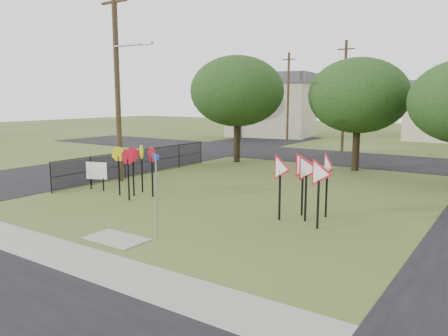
# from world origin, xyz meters

# --- Properties ---
(ground) EXTENTS (140.00, 140.00, 0.00)m
(ground) POSITION_xyz_m (0.00, 0.00, 0.00)
(ground) COLOR #3E511E
(sidewalk) EXTENTS (30.00, 1.60, 0.02)m
(sidewalk) POSITION_xyz_m (0.00, -4.20, 0.01)
(sidewalk) COLOR gray
(sidewalk) RESTS_ON ground
(planting_strip) EXTENTS (30.00, 0.80, 0.02)m
(planting_strip) POSITION_xyz_m (0.00, -5.40, 0.01)
(planting_strip) COLOR #3E511E
(planting_strip) RESTS_ON ground
(street_left) EXTENTS (8.00, 50.00, 0.02)m
(street_left) POSITION_xyz_m (-12.00, 10.00, 0.01)
(street_left) COLOR black
(street_left) RESTS_ON ground
(street_far) EXTENTS (60.00, 8.00, 0.02)m
(street_far) POSITION_xyz_m (0.00, 20.00, 0.01)
(street_far) COLOR black
(street_far) RESTS_ON ground
(curb_pad) EXTENTS (2.00, 1.20, 0.02)m
(curb_pad) POSITION_xyz_m (0.00, -2.40, 0.01)
(curb_pad) COLOR gray
(curb_pad) RESTS_ON ground
(street_name_sign) EXTENTS (0.52, 0.24, 2.68)m
(street_name_sign) POSITION_xyz_m (0.97, -1.53, 1.55)
(street_name_sign) COLOR gray
(street_name_sign) RESTS_ON ground
(stop_sign_cluster) EXTENTS (2.13, 1.82, 2.25)m
(stop_sign_cluster) POSITION_xyz_m (-3.96, 2.33, 1.69)
(stop_sign_cluster) COLOR black
(stop_sign_cluster) RESTS_ON ground
(yield_sign_cluster) EXTENTS (2.59, 2.12, 2.46)m
(yield_sign_cluster) POSITION_xyz_m (4.05, 2.99, 1.80)
(yield_sign_cluster) COLOR black
(yield_sign_cluster) RESTS_ON ground
(info_board) EXTENTS (1.05, 0.40, 1.37)m
(info_board) POSITION_xyz_m (-6.41, 2.18, 0.91)
(info_board) COLOR black
(info_board) RESTS_ON ground
(utility_pole_main) EXTENTS (3.55, 0.33, 10.00)m
(utility_pole_main) POSITION_xyz_m (-7.24, 4.50, 5.21)
(utility_pole_main) COLOR #44351F
(utility_pole_main) RESTS_ON ground
(far_pole_a) EXTENTS (1.40, 0.24, 9.00)m
(far_pole_a) POSITION_xyz_m (-2.00, 24.00, 4.60)
(far_pole_a) COLOR #44351F
(far_pole_a) RESTS_ON ground
(far_pole_c) EXTENTS (1.40, 0.24, 9.00)m
(far_pole_c) POSITION_xyz_m (-10.00, 30.00, 4.60)
(far_pole_c) COLOR #44351F
(far_pole_c) RESTS_ON ground
(fence_run) EXTENTS (0.05, 11.55, 1.50)m
(fence_run) POSITION_xyz_m (-7.60, 6.25, 0.78)
(fence_run) COLOR black
(fence_run) RESTS_ON ground
(house_left) EXTENTS (10.58, 8.88, 7.20)m
(house_left) POSITION_xyz_m (-14.00, 34.00, 3.65)
(house_left) COLOR beige
(house_left) RESTS_ON ground
(tree_near_left) EXTENTS (6.40, 6.40, 7.27)m
(tree_near_left) POSITION_xyz_m (-6.00, 14.00, 4.86)
(tree_near_left) COLOR black
(tree_near_left) RESTS_ON ground
(tree_near_mid) EXTENTS (6.00, 6.00, 6.80)m
(tree_near_mid) POSITION_xyz_m (2.00, 15.00, 4.54)
(tree_near_mid) COLOR black
(tree_near_mid) RESTS_ON ground
(tree_far_left) EXTENTS (6.80, 6.80, 7.73)m
(tree_far_left) POSITION_xyz_m (-16.00, 30.00, 5.17)
(tree_far_left) COLOR black
(tree_far_left) RESTS_ON ground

